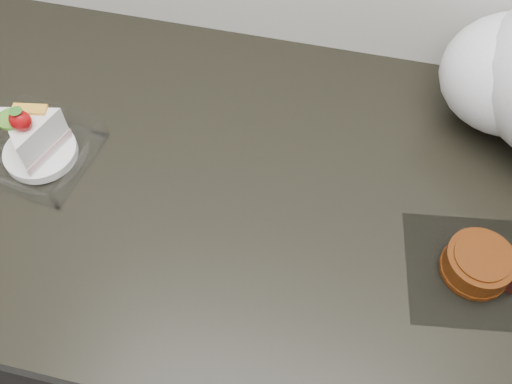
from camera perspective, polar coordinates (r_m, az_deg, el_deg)
name	(u,v)px	position (r m, az deg, el deg)	size (l,w,h in m)	color
counter	(266,309)	(1.22, 1.01, -11.58)	(2.04, 0.64, 0.90)	black
cake_tray	(37,144)	(0.89, -21.09, 4.48)	(0.16, 0.16, 0.11)	white
mooncake_wrap	(478,265)	(0.79, 21.33, -6.85)	(0.20, 0.19, 0.04)	white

